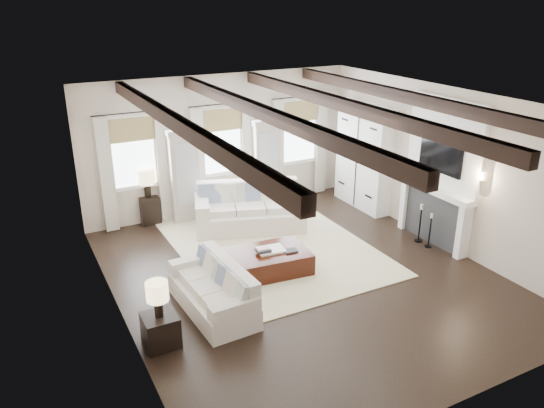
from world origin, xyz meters
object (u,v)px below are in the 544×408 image
sofa_back (249,210)px  side_table_front (161,330)px  sofa_left (216,291)px  ottoman (266,262)px  side_table_back (149,210)px

sofa_back → side_table_front: size_ratio=5.21×
sofa_back → sofa_left: 3.32m
ottoman → side_table_front: bearing=-146.3°
sofa_back → ottoman: (-0.60, -1.99, -0.21)m
sofa_back → side_table_back: 2.28m
sofa_left → ottoman: bearing=29.6°
sofa_left → ottoman: 1.49m
sofa_back → sofa_left: (-1.89, -2.72, -0.08)m
side_table_back → sofa_left: bearing=-90.1°
sofa_left → side_table_front: size_ratio=3.88×
ottoman → side_table_back: side_table_back is taller
sofa_back → side_table_front: bearing=-132.5°
ottoman → side_table_back: (-1.28, 3.28, 0.11)m
sofa_back → ottoman: 2.09m
sofa_back → side_table_back: bearing=145.7°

